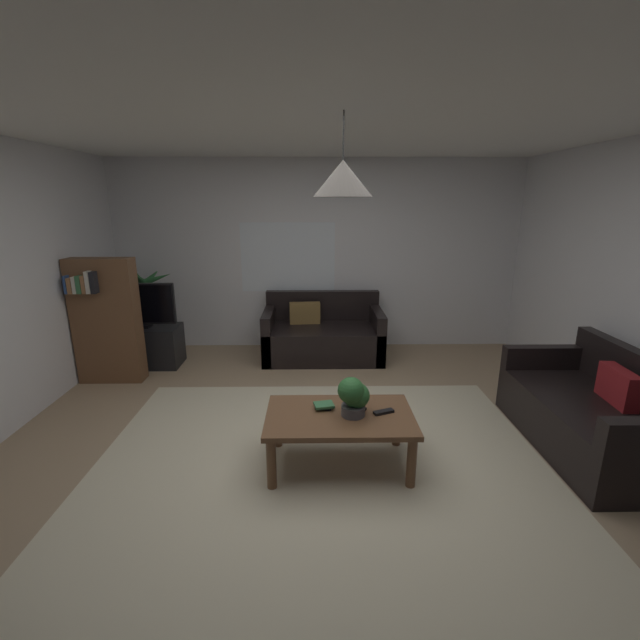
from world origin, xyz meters
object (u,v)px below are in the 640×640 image
object	(u,v)px
potted_palm_corner	(146,317)
couch_right_side	(593,417)
tv	(138,305)
remote_on_table_1	(384,412)
remote_on_table_0	(357,411)
coffee_table	(340,422)
pendant_lamp	(343,178)
book_on_table_1	(324,405)
potted_plant_on_table	(354,395)
tv_stand	(144,346)
book_on_table_0	(324,406)
bookshelf_corner	(106,320)
couch_under_window	(323,337)

from	to	relation	value
potted_palm_corner	couch_right_side	bearing A→B (deg)	-27.80
tv	remote_on_table_1	bearing A→B (deg)	-38.53
remote_on_table_0	coffee_table	bearing A→B (deg)	59.38
tv	pendant_lamp	size ratio (longest dim) A/B	1.69
book_on_table_1	potted_plant_on_table	distance (m)	0.27
tv_stand	coffee_table	bearing A→B (deg)	-42.78
pendant_lamp	couch_right_side	bearing A→B (deg)	5.84
couch_right_side	remote_on_table_1	xyz separation A→B (m)	(-1.76, -0.20, 0.17)
remote_on_table_1	coffee_table	bearing A→B (deg)	-108.99
coffee_table	potted_palm_corner	size ratio (longest dim) A/B	0.90
tv_stand	potted_palm_corner	distance (m)	0.54
tv_stand	tv	size ratio (longest dim) A/B	1.02
book_on_table_1	remote_on_table_1	distance (m)	0.46
book_on_table_0	potted_plant_on_table	distance (m)	0.29
book_on_table_1	pendant_lamp	size ratio (longest dim) A/B	0.28
potted_palm_corner	pendant_lamp	xyz separation A→B (m)	(2.43, -2.60, 1.63)
tv_stand	remote_on_table_1	bearing A→B (deg)	-38.81
tv	bookshelf_corner	size ratio (longest dim) A/B	0.63
pendant_lamp	book_on_table_0	bearing A→B (deg)	138.10
remote_on_table_1	couch_under_window	bearing A→B (deg)	168.83
bookshelf_corner	pendant_lamp	distance (m)	3.32
book_on_table_0	remote_on_table_1	bearing A→B (deg)	-11.84
potted_palm_corner	pendant_lamp	size ratio (longest dim) A/B	2.38
coffee_table	tv	world-z (taller)	tv
potted_plant_on_table	couch_right_side	bearing A→B (deg)	6.44
couch_right_side	book_on_table_0	bearing A→B (deg)	-87.19
potted_palm_corner	tv_stand	bearing A→B (deg)	-75.82
remote_on_table_1	potted_palm_corner	size ratio (longest dim) A/B	0.13
tv_stand	bookshelf_corner	bearing A→B (deg)	-111.60
couch_right_side	coffee_table	size ratio (longest dim) A/B	1.39
couch_under_window	couch_right_side	world-z (taller)	same
remote_on_table_0	remote_on_table_1	size ratio (longest dim) A/B	1.00
book_on_table_1	tv	world-z (taller)	tv
bookshelf_corner	remote_on_table_1	bearing A→B (deg)	-30.39
remote_on_table_0	bookshelf_corner	size ratio (longest dim) A/B	0.11
book_on_table_0	potted_palm_corner	xyz separation A→B (m)	(-2.31, 2.49, 0.05)
book_on_table_0	coffee_table	bearing A→B (deg)	-41.90
book_on_table_1	potted_plant_on_table	size ratio (longest dim) A/B	0.48
couch_right_side	remote_on_table_0	xyz separation A→B (m)	(-1.96, -0.19, 0.17)
couch_right_side	tv_stand	size ratio (longest dim) A/B	1.73
potted_plant_on_table	book_on_table_1	bearing A→B (deg)	154.70
book_on_table_0	bookshelf_corner	xyz separation A→B (m)	(-2.38, 1.56, 0.28)
remote_on_table_1	bookshelf_corner	distance (m)	3.29
couch_under_window	potted_palm_corner	world-z (taller)	potted_palm_corner
tv_stand	couch_under_window	bearing A→B (deg)	6.95
couch_under_window	book_on_table_1	xyz separation A→B (m)	(-0.04, -2.32, 0.19)
couch_under_window	potted_plant_on_table	distance (m)	2.45
book_on_table_0	remote_on_table_0	distance (m)	0.27
book_on_table_1	book_on_table_0	bearing A→B (deg)	93.04
book_on_table_0	potted_plant_on_table	xyz separation A→B (m)	(0.22, -0.12, 0.15)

